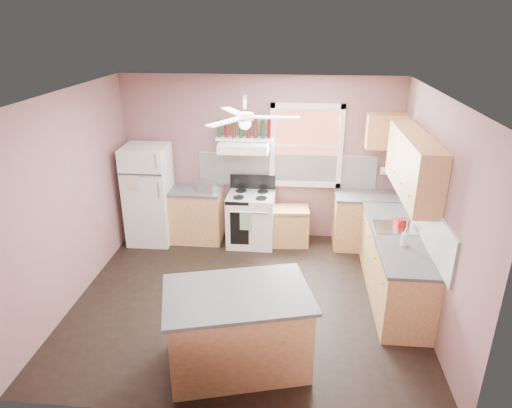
# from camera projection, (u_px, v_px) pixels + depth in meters

# --- Properties ---
(floor) EXTENTS (4.50, 4.50, 0.00)m
(floor) POSITION_uv_depth(u_px,v_px,m) (247.00, 298.00, 6.15)
(floor) COLOR black
(floor) RESTS_ON ground
(ceiling) EXTENTS (4.50, 4.50, 0.00)m
(ceiling) POSITION_uv_depth(u_px,v_px,m) (245.00, 95.00, 5.13)
(ceiling) COLOR white
(ceiling) RESTS_ON ground
(wall_back) EXTENTS (4.50, 0.05, 2.70)m
(wall_back) POSITION_uv_depth(u_px,v_px,m) (260.00, 159.00, 7.50)
(wall_back) COLOR #815A5A
(wall_back) RESTS_ON ground
(wall_right) EXTENTS (0.05, 4.00, 2.70)m
(wall_right) POSITION_uv_depth(u_px,v_px,m) (435.00, 212.00, 5.44)
(wall_right) COLOR #815A5A
(wall_right) RESTS_ON ground
(wall_left) EXTENTS (0.05, 4.00, 2.70)m
(wall_left) POSITION_uv_depth(u_px,v_px,m) (69.00, 199.00, 5.83)
(wall_left) COLOR #815A5A
(wall_left) RESTS_ON ground
(backsplash_back) EXTENTS (2.90, 0.03, 0.55)m
(backsplash_back) POSITION_uv_depth(u_px,v_px,m) (287.00, 170.00, 7.49)
(backsplash_back) COLOR white
(backsplash_back) RESTS_ON wall_back
(backsplash_right) EXTENTS (0.03, 2.60, 0.55)m
(backsplash_right) POSITION_uv_depth(u_px,v_px,m) (423.00, 215.00, 5.78)
(backsplash_right) COLOR white
(backsplash_right) RESTS_ON wall_right
(window_view) EXTENTS (1.00, 0.02, 1.20)m
(window_view) POSITION_uv_depth(u_px,v_px,m) (306.00, 146.00, 7.30)
(window_view) COLOR brown
(window_view) RESTS_ON wall_back
(window_frame) EXTENTS (1.16, 0.07, 1.36)m
(window_frame) POSITION_uv_depth(u_px,v_px,m) (306.00, 146.00, 7.28)
(window_frame) COLOR white
(window_frame) RESTS_ON wall_back
(refrigerator) EXTENTS (0.70, 0.68, 1.63)m
(refrigerator) POSITION_uv_depth(u_px,v_px,m) (149.00, 195.00, 7.46)
(refrigerator) COLOR white
(refrigerator) RESTS_ON floor
(base_cabinet_left) EXTENTS (0.90, 0.60, 0.86)m
(base_cabinet_left) POSITION_uv_depth(u_px,v_px,m) (195.00, 215.00, 7.64)
(base_cabinet_left) COLOR #AA6F46
(base_cabinet_left) RESTS_ON floor
(counter_left) EXTENTS (0.92, 0.62, 0.04)m
(counter_left) POSITION_uv_depth(u_px,v_px,m) (194.00, 190.00, 7.47)
(counter_left) COLOR #474749
(counter_left) RESTS_ON base_cabinet_left
(toaster) EXTENTS (0.32, 0.25, 0.18)m
(toaster) POSITION_uv_depth(u_px,v_px,m) (208.00, 187.00, 7.31)
(toaster) COLOR silver
(toaster) RESTS_ON counter_left
(stove) EXTENTS (0.76, 0.65, 0.86)m
(stove) POSITION_uv_depth(u_px,v_px,m) (251.00, 219.00, 7.49)
(stove) COLOR white
(stove) RESTS_ON floor
(range_hood) EXTENTS (0.78, 0.50, 0.14)m
(range_hood) POSITION_uv_depth(u_px,v_px,m) (244.00, 147.00, 7.17)
(range_hood) COLOR white
(range_hood) RESTS_ON wall_back
(bottle_shelf) EXTENTS (0.90, 0.26, 0.03)m
(bottle_shelf) POSITION_uv_depth(u_px,v_px,m) (245.00, 139.00, 7.24)
(bottle_shelf) COLOR white
(bottle_shelf) RESTS_ON range_hood
(cart) EXTENTS (0.67, 0.47, 0.64)m
(cart) POSITION_uv_depth(u_px,v_px,m) (289.00, 226.00, 7.52)
(cart) COLOR #AA6F46
(cart) RESTS_ON floor
(base_cabinet_corner) EXTENTS (1.00, 0.60, 0.86)m
(base_cabinet_corner) POSITION_uv_depth(u_px,v_px,m) (365.00, 222.00, 7.40)
(base_cabinet_corner) COLOR #AA6F46
(base_cabinet_corner) RESTS_ON floor
(base_cabinet_right) EXTENTS (0.60, 2.20, 0.86)m
(base_cabinet_right) POSITION_uv_depth(u_px,v_px,m) (394.00, 266.00, 6.09)
(base_cabinet_right) COLOR #AA6F46
(base_cabinet_right) RESTS_ON floor
(counter_corner) EXTENTS (1.02, 0.62, 0.04)m
(counter_corner) POSITION_uv_depth(u_px,v_px,m) (368.00, 196.00, 7.23)
(counter_corner) COLOR #474749
(counter_corner) RESTS_ON base_cabinet_corner
(counter_right) EXTENTS (0.62, 2.22, 0.04)m
(counter_right) POSITION_uv_depth(u_px,v_px,m) (397.00, 235.00, 5.92)
(counter_right) COLOR #474749
(counter_right) RESTS_ON base_cabinet_right
(sink) EXTENTS (0.55, 0.45, 0.03)m
(sink) POSITION_uv_depth(u_px,v_px,m) (394.00, 228.00, 6.10)
(sink) COLOR silver
(sink) RESTS_ON counter_right
(faucet) EXTENTS (0.03, 0.03, 0.14)m
(faucet) POSITION_uv_depth(u_px,v_px,m) (407.00, 223.00, 6.06)
(faucet) COLOR silver
(faucet) RESTS_ON sink
(upper_cabinet_right) EXTENTS (0.33, 1.80, 0.76)m
(upper_cabinet_right) POSITION_uv_depth(u_px,v_px,m) (413.00, 165.00, 5.75)
(upper_cabinet_right) COLOR #AA6F46
(upper_cabinet_right) RESTS_ON wall_right
(upper_cabinet_corner) EXTENTS (0.60, 0.33, 0.52)m
(upper_cabinet_corner) POSITION_uv_depth(u_px,v_px,m) (386.00, 131.00, 6.95)
(upper_cabinet_corner) COLOR #AA6F46
(upper_cabinet_corner) RESTS_ON wall_back
(paper_towel) EXTENTS (0.26, 0.12, 0.12)m
(paper_towel) POSITION_uv_depth(u_px,v_px,m) (389.00, 171.00, 7.21)
(paper_towel) COLOR white
(paper_towel) RESTS_ON wall_back
(island) EXTENTS (1.60, 1.23, 0.86)m
(island) POSITION_uv_depth(u_px,v_px,m) (238.00, 330.00, 4.83)
(island) COLOR #AA6F46
(island) RESTS_ON floor
(island_top) EXTENTS (1.70, 1.34, 0.04)m
(island_top) POSITION_uv_depth(u_px,v_px,m) (237.00, 294.00, 4.66)
(island_top) COLOR #474749
(island_top) RESTS_ON island
(ceiling_fan_hub) EXTENTS (0.20, 0.20, 0.08)m
(ceiling_fan_hub) POSITION_uv_depth(u_px,v_px,m) (245.00, 117.00, 5.22)
(ceiling_fan_hub) COLOR white
(ceiling_fan_hub) RESTS_ON ceiling
(soap_bottle) EXTENTS (0.12, 0.12, 0.23)m
(soap_bottle) POSITION_uv_depth(u_px,v_px,m) (405.00, 237.00, 5.56)
(soap_bottle) COLOR silver
(soap_bottle) RESTS_ON counter_right
(red_caddy) EXTENTS (0.21, 0.18, 0.10)m
(red_caddy) POSITION_uv_depth(u_px,v_px,m) (401.00, 222.00, 6.13)
(red_caddy) COLOR #B9130F
(red_caddy) RESTS_ON counter_right
(wine_bottles) EXTENTS (0.86, 0.06, 0.31)m
(wine_bottles) POSITION_uv_depth(u_px,v_px,m) (245.00, 129.00, 7.18)
(wine_bottles) COLOR #143819
(wine_bottles) RESTS_ON bottle_shelf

